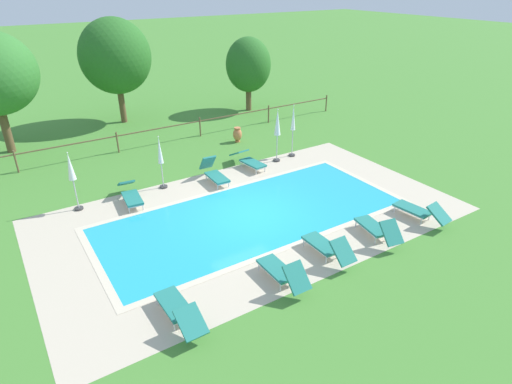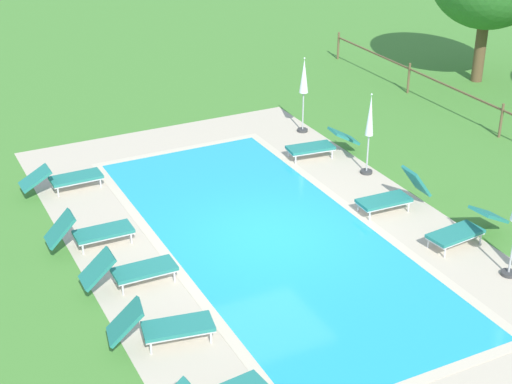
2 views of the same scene
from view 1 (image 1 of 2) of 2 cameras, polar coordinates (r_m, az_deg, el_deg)
name	(u,v)px [view 1 (image 1 of 2)]	position (r m, az deg, el deg)	size (l,w,h in m)	color
ground_plane	(252,215)	(15.80, -0.49, -3.06)	(160.00, 160.00, 0.00)	#478433
pool_deck_paving	(252,215)	(15.79, -0.49, -3.04)	(14.95, 8.53, 0.01)	beige
swimming_pool_water	(252,215)	(15.79, -0.49, -3.04)	(11.00, 4.58, 0.01)	#23A8C1
pool_coping_rim	(252,215)	(15.79, -0.49, -3.03)	(11.48, 5.06, 0.01)	beige
sun_lounger_north_near_steps	(130,194)	(17.20, -16.32, -0.23)	(0.82, 2.11, 0.75)	#237A70
sun_lounger_north_mid	(420,211)	(16.41, 20.91, -2.32)	(0.82, 2.07, 0.81)	#237A70
sun_lounger_north_far	(179,309)	(11.35, -10.23, -15.07)	(0.63, 2.06, 0.75)	#237A70
sun_lounger_north_end	(327,246)	(13.56, 9.44, -7.11)	(0.62, 1.96, 0.89)	#237A70
sun_lounger_south_near_corner	(249,160)	(19.60, -0.97, 4.25)	(0.82, 2.12, 0.72)	#237A70
sun_lounger_south_mid	(282,271)	(12.35, 3.51, -10.48)	(0.62, 1.92, 0.94)	#237A70
sun_lounger_south_far	(214,173)	(18.27, -5.55, 2.53)	(0.67, 1.85, 1.01)	#237A70
sun_lounger_south_end	(377,228)	(14.82, 15.82, -4.64)	(0.94, 2.00, 0.93)	#237A70
patio_umbrella_closed_row_west	(160,156)	(17.67, -12.58, 4.68)	(0.32, 0.32, 2.25)	#383838
patio_umbrella_closed_row_mid_west	(293,123)	(20.54, 4.94, 9.04)	(0.32, 0.32, 2.54)	#383838
patio_umbrella_closed_row_centre	(277,126)	(19.85, 2.86, 8.77)	(0.32, 0.32, 2.53)	#383838
patio_umbrella_closed_row_mid_east	(71,172)	(16.84, -23.32, 2.51)	(0.32, 0.32, 2.31)	#383838
terracotta_urn_near_fence	(237,134)	(22.76, -2.48, 7.67)	(0.47, 0.47, 0.79)	#C67547
perimeter_fence	(160,131)	(22.90, -12.56, 7.93)	(22.60, 0.08, 1.05)	brown
tree_far_west	(248,65)	(28.01, -1.02, 16.50)	(2.83, 2.83, 4.57)	brown
tree_west_mid	(115,56)	(26.53, -18.18, 16.73)	(3.99, 3.99, 5.92)	brown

